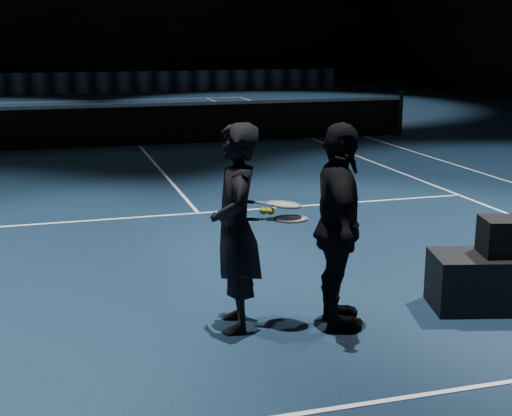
{
  "coord_description": "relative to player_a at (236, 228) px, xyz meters",
  "views": [
    {
      "loc": [
        -1.91,
        -15.84,
        2.41
      ],
      "look_at": [
        -0.35,
        -10.48,
        1.05
      ],
      "focal_mm": 50.0,
      "sensor_mm": 36.0,
      "label": 1
    }
  ],
  "objects": [
    {
      "name": "floor",
      "position": [
        0.5,
        10.38,
        -0.87
      ],
      "size": [
        36.0,
        36.0,
        0.0
      ],
      "primitive_type": "plane",
      "color": "black",
      "rests_on": "ground"
    },
    {
      "name": "court_lines",
      "position": [
        0.5,
        10.38,
        -0.86
      ],
      "size": [
        10.98,
        23.78,
        0.01
      ],
      "primitive_type": null,
      "color": "white",
      "rests_on": "floor"
    },
    {
      "name": "net_post_right",
      "position": [
        6.9,
        10.38,
        -0.32
      ],
      "size": [
        0.1,
        0.1,
        1.1
      ],
      "primitive_type": "cylinder",
      "color": "black",
      "rests_on": "floor"
    },
    {
      "name": "net_mesh",
      "position": [
        0.5,
        10.38,
        -0.42
      ],
      "size": [
        12.8,
        0.02,
        0.86
      ],
      "primitive_type": "cube",
      "color": "black",
      "rests_on": "floor"
    },
    {
      "name": "net_tape",
      "position": [
        0.5,
        10.38,
        0.05
      ],
      "size": [
        12.8,
        0.03,
        0.07
      ],
      "primitive_type": "cube",
      "color": "white",
      "rests_on": "net_mesh"
    },
    {
      "name": "sponsor_backdrop",
      "position": [
        0.5,
        25.88,
        -0.42
      ],
      "size": [
        22.0,
        0.15,
        0.9
      ],
      "primitive_type": "cube",
      "color": "black",
      "rests_on": "floor"
    },
    {
      "name": "player_a",
      "position": [
        0.0,
        0.0,
        0.0
      ],
      "size": [
        0.52,
        0.7,
        1.73
      ],
      "primitive_type": "imported",
      "rotation": [
        0.0,
        0.0,
        -1.75
      ],
      "color": "black",
      "rests_on": "floor"
    },
    {
      "name": "player_b",
      "position": [
        0.83,
        -0.2,
        0.0
      ],
      "size": [
        0.66,
        1.09,
        1.73
      ],
      "primitive_type": "imported",
      "rotation": [
        0.0,
        0.0,
        1.32
      ],
      "color": "black",
      "rests_on": "floor"
    },
    {
      "name": "racket_lower",
      "position": [
        0.44,
        -0.11,
        0.08
      ],
      "size": [
        0.71,
        0.38,
        0.03
      ],
      "primitive_type": null,
      "rotation": [
        0.0,
        0.0,
        -0.24
      ],
      "color": "black",
      "rests_on": "player_a"
    },
    {
      "name": "racket_upper",
      "position": [
        0.4,
        -0.06,
        0.19
      ],
      "size": [
        0.71,
        0.33,
        0.1
      ],
      "primitive_type": null,
      "rotation": [
        0.0,
        0.1,
        -0.17
      ],
      "color": "black",
      "rests_on": "player_b"
    },
    {
      "name": "tennis_balls",
      "position": [
        0.25,
        -0.06,
        0.16
      ],
      "size": [
        0.12,
        0.1,
        0.12
      ],
      "primitive_type": null,
      "color": "gold",
      "rests_on": "racket_upper"
    }
  ]
}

